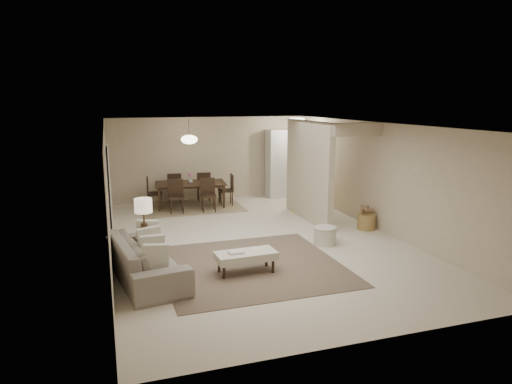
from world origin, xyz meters
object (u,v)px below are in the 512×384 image
object	(u,v)px
side_table	(146,252)
wicker_basket	(366,222)
pantry_cabinet	(286,163)
sofa	(146,259)
round_pouf	(325,236)
dining_table	(191,195)
ottoman_bench	(246,256)

from	to	relation	value
side_table	wicker_basket	distance (m)	5.21
pantry_cabinet	sofa	distance (m)	7.43
pantry_cabinet	wicker_basket	distance (m)	4.26
round_pouf	dining_table	distance (m)	4.79
ottoman_bench	dining_table	size ratio (longest dim) A/B	0.55
side_table	dining_table	xyz separation A→B (m)	(1.62, 4.37, 0.10)
sofa	ottoman_bench	bearing A→B (deg)	-109.07
sofa	dining_table	bearing A→B (deg)	-27.35
pantry_cabinet	round_pouf	xyz separation A→B (m)	(-1.05, -4.89, -0.86)
dining_table	wicker_basket	bearing A→B (deg)	-39.56
sofa	round_pouf	bearing A→B (deg)	-87.92
ottoman_bench	sofa	bearing A→B (deg)	167.40
side_table	dining_table	size ratio (longest dim) A/B	0.25
ottoman_bench	dining_table	xyz separation A→B (m)	(-0.02, 5.35, 0.04)
side_table	wicker_basket	xyz separation A→B (m)	(5.15, 0.79, -0.06)
ottoman_bench	side_table	distance (m)	1.92
sofa	wicker_basket	distance (m)	5.41
pantry_cabinet	round_pouf	distance (m)	5.08
sofa	pantry_cabinet	bearing A→B (deg)	-49.50
sofa	ottoman_bench	distance (m)	1.72
ottoman_bench	wicker_basket	distance (m)	3.93
wicker_basket	dining_table	distance (m)	5.03
pantry_cabinet	dining_table	distance (m)	3.26
pantry_cabinet	side_table	xyz separation A→B (m)	(-4.75, -4.94, -0.81)
dining_table	ottoman_bench	bearing A→B (deg)	-83.92
pantry_cabinet	sofa	size ratio (longest dim) A/B	0.88
pantry_cabinet	wicker_basket	world-z (taller)	pantry_cabinet
sofa	side_table	world-z (taller)	sofa
sofa	ottoman_bench	xyz separation A→B (m)	(1.69, -0.30, -0.04)
round_pouf	wicker_basket	size ratio (longest dim) A/B	1.13
pantry_cabinet	side_table	distance (m)	6.90
sofa	side_table	size ratio (longest dim) A/B	4.86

